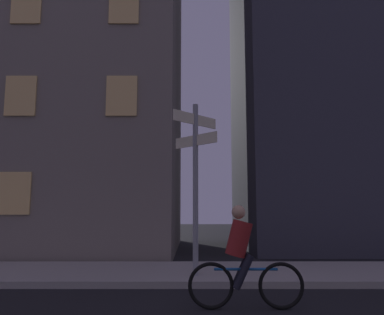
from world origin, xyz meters
name	(u,v)px	position (x,y,z in m)	size (l,w,h in m)	color
sidewalk_kerb	(233,273)	(0.00, 7.40, 0.07)	(40.00, 2.97, 0.14)	#9E9991
signpost	(197,172)	(-0.85, 6.62, 2.36)	(0.97, 0.97, 3.77)	gray
cyclist	(244,260)	(-0.13, 4.36, 0.75)	(1.82, 0.32, 1.61)	black
building_left_block	(37,72)	(-7.41, 13.34, 7.17)	(11.81, 8.69, 14.34)	slate
building_right_block	(360,22)	(6.50, 14.31, 9.85)	(10.70, 7.56, 19.71)	#383842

